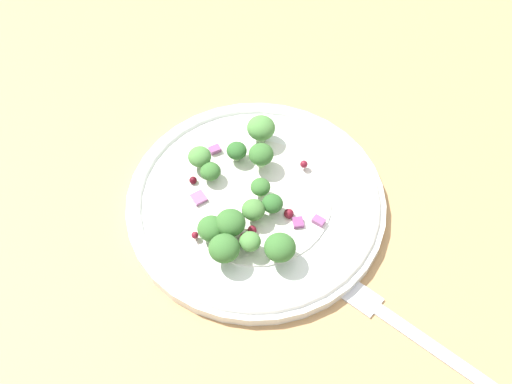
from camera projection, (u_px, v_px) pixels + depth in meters
ground_plane at (267, 193)px, 73.74cm from camera, size 180.00×180.00×2.00cm
plate at (256, 202)px, 70.81cm from camera, size 26.02×26.02×1.70cm
dressing_pool at (256, 200)px, 70.44cm from camera, size 15.09×15.09×0.20cm
broccoli_floret_0 at (237, 151)px, 72.15cm from camera, size 2.09×2.09×2.12cm
broccoli_floret_1 at (231, 223)px, 66.32cm from camera, size 2.86×2.86×2.90cm
broccoli_floret_2 at (200, 157)px, 71.42cm from camera, size 2.37×2.37×2.40cm
broccoli_floret_3 at (272, 204)px, 68.33cm from camera, size 2.07×2.07×2.10cm
broccoli_floret_4 at (210, 172)px, 70.86cm from camera, size 2.06×2.06×2.09cm
broccoli_floret_5 at (211, 229)px, 66.66cm from camera, size 2.68×2.68×2.72cm
broccoli_floret_6 at (259, 155)px, 71.03cm from camera, size 2.54×2.54×2.58cm
broccoli_floret_7 at (250, 242)px, 65.73cm from camera, size 2.05×2.05×2.08cm
broccoli_floret_8 at (280, 248)px, 65.02cm from camera, size 2.97×2.97×3.01cm
broccoli_floret_9 at (224, 249)px, 64.95cm from camera, size 2.94×2.94×2.97cm
broccoli_floret_10 at (261, 187)px, 69.46cm from camera, size 1.98×1.98×2.00cm
broccoli_floret_11 at (253, 210)px, 67.76cm from camera, size 2.29×2.29×2.31cm
broccoli_floret_12 at (261, 128)px, 73.17cm from camera, size 2.95×2.95×2.99cm
cranberry_0 at (244, 237)px, 67.30cm from camera, size 0.84×0.84×0.84cm
cranberry_1 at (252, 230)px, 67.86cm from camera, size 0.89×0.89×0.89cm
cranberry_2 at (304, 164)px, 71.93cm from camera, size 0.79×0.79×0.79cm
cranberry_3 at (289, 214)px, 68.99cm from camera, size 0.99×0.99×0.99cm
cranberry_4 at (193, 180)px, 71.28cm from camera, size 0.79×0.79×0.79cm
cranberry_5 at (195, 235)px, 67.22cm from camera, size 0.70×0.70×0.70cm
onion_bit_0 at (198, 196)px, 70.28cm from camera, size 1.60×1.63×0.35cm
onion_bit_1 at (215, 149)px, 73.46cm from camera, size 1.24×0.96×0.45cm
onion_bit_2 at (319, 221)px, 68.60cm from camera, size 1.35×1.43×0.53cm
onion_bit_3 at (298, 223)px, 68.55cm from camera, size 1.20×1.28×0.49cm
fork at (419, 337)px, 63.28cm from camera, size 11.15×16.86×0.50cm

